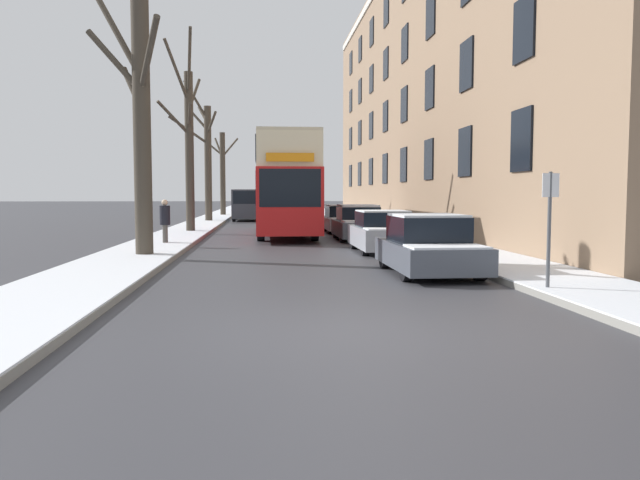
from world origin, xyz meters
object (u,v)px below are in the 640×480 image
parked_car_2 (358,224)px  pedestrian_left_sidewalk (165,221)px  bare_tree_left_3 (223,171)px  double_decker_bus (285,182)px  oncoming_van (247,204)px  parked_car_0 (428,247)px  bare_tree_left_0 (140,118)px  bare_tree_left_1 (189,143)px  bare_tree_left_2 (207,157)px  street_sign_post (549,224)px  parked_car_1 (383,233)px  parked_car_3 (342,220)px

parked_car_2 → pedestrian_left_sidewalk: (-7.44, -2.69, 0.27)m
parked_car_2 → pedestrian_left_sidewalk: pedestrian_left_sidewalk is taller
pedestrian_left_sidewalk → bare_tree_left_3: bearing=-5.0°
double_decker_bus → oncoming_van: double_decker_bus is taller
parked_car_0 → bare_tree_left_0: bearing=151.4°
bare_tree_left_1 → double_decker_bus: 5.03m
bare_tree_left_2 → street_sign_post: 32.18m
parked_car_1 → street_sign_post: bearing=-81.3°
bare_tree_left_1 → parked_car_0: bare_tree_left_1 is taller
bare_tree_left_1 → oncoming_van: 15.52m
bare_tree_left_3 → bare_tree_left_2: bearing=-91.4°
parked_car_0 → parked_car_1: bearing=90.0°
double_decker_bus → oncoming_van: (-2.15, 16.39, -1.27)m
parked_car_3 → bare_tree_left_2: bearing=124.4°
parked_car_3 → oncoming_van: (-5.07, 14.35, 0.57)m
bare_tree_left_1 → parked_car_1: bearing=-53.4°
double_decker_bus → bare_tree_left_1: bearing=163.0°
bare_tree_left_2 → bare_tree_left_3: 11.89m
parked_car_2 → oncoming_van: size_ratio=0.75×
bare_tree_left_0 → pedestrian_left_sidewalk: bearing=90.1°
parked_car_0 → street_sign_post: 3.69m
bare_tree_left_2 → pedestrian_left_sidewalk: bare_tree_left_2 is taller
double_decker_bus → pedestrian_left_sidewalk: double_decker_bus is taller
parked_car_3 → bare_tree_left_1: bearing=-174.8°
bare_tree_left_0 → street_sign_post: (8.81, -7.40, -2.76)m
double_decker_bus → parked_car_2: size_ratio=2.88×
double_decker_bus → bare_tree_left_0: bearing=-113.9°
bare_tree_left_2 → bare_tree_left_0: bearing=-89.5°
bare_tree_left_1 → bare_tree_left_3: bearing=89.8°
oncoming_van → street_sign_post: 34.59m
parked_car_3 → oncoming_van: size_ratio=0.82×
bare_tree_left_0 → street_sign_post: bare_tree_left_0 is taller
pedestrian_left_sidewalk → bare_tree_left_2: bearing=-4.2°
pedestrian_left_sidewalk → bare_tree_left_0: bearing=175.3°
bare_tree_left_2 → pedestrian_left_sidewalk: bearing=-89.5°
parked_car_1 → street_sign_post: (1.38, -9.00, 0.70)m
double_decker_bus → bare_tree_left_2: bearing=109.6°
bare_tree_left_1 → bare_tree_left_3: size_ratio=1.32×
bare_tree_left_1 → parked_car_2: bearing=-31.8°
bare_tree_left_1 → bare_tree_left_2: bare_tree_left_1 is taller
street_sign_post → bare_tree_left_1: bearing=114.8°
bare_tree_left_2 → parked_car_3: 13.97m
parked_car_0 → street_sign_post: street_sign_post is taller
parked_car_2 → street_sign_post: 14.45m
bare_tree_left_3 → bare_tree_left_1: bearing=-90.2°
parked_car_1 → bare_tree_left_2: bearing=109.3°
parked_car_0 → pedestrian_left_sidewalk: bearing=131.8°
oncoming_van → street_sign_post: street_sign_post is taller
double_decker_bus → parked_car_1: size_ratio=2.93×
parked_car_1 → parked_car_3: 10.63m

